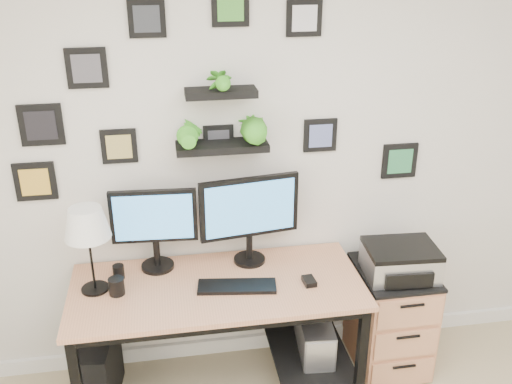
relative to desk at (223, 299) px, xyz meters
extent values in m
plane|color=silver|center=(0.34, 0.33, 0.67)|extent=(4.00, 0.00, 4.00)
cube|color=white|center=(0.34, 0.32, -0.58)|extent=(4.00, 0.03, 0.10)
cube|color=tan|center=(-0.04, -0.04, 0.11)|extent=(1.60, 0.70, 0.03)
cube|color=black|center=(-0.04, -0.04, 0.07)|extent=(1.54, 0.64, 0.05)
cube|color=black|center=(-0.04, 0.29, -0.17)|extent=(1.44, 0.02, 0.41)
cube|color=black|center=(0.51, -0.04, -0.45)|extent=(0.45, 0.63, 0.03)
cube|color=black|center=(-0.79, 0.26, -0.27)|extent=(0.05, 0.05, 0.72)
cube|color=black|center=(0.71, -0.34, -0.27)|extent=(0.05, 0.05, 0.72)
cube|color=black|center=(0.71, 0.26, -0.27)|extent=(0.05, 0.05, 0.72)
cylinder|color=black|center=(-0.35, 0.20, 0.13)|extent=(0.20, 0.20, 0.02)
cylinder|color=black|center=(-0.35, 0.20, 0.22)|extent=(0.04, 0.04, 0.17)
cube|color=black|center=(-0.35, 0.20, 0.46)|extent=(0.48, 0.06, 0.31)
cube|color=#3F8CCC|center=(-0.36, 0.17, 0.46)|extent=(0.43, 0.03, 0.27)
cylinder|color=black|center=(0.18, 0.18, 0.13)|extent=(0.21, 0.21, 0.02)
cylinder|color=black|center=(0.18, 0.18, 0.22)|extent=(0.04, 0.04, 0.16)
cube|color=black|center=(0.18, 0.18, 0.48)|extent=(0.57, 0.11, 0.36)
cube|color=#3F8CCC|center=(0.18, 0.16, 0.48)|extent=(0.51, 0.08, 0.31)
cube|color=black|center=(0.07, -0.09, 0.13)|extent=(0.44, 0.19, 0.02)
cube|color=black|center=(0.46, -0.11, 0.14)|extent=(0.07, 0.10, 0.03)
cylinder|color=black|center=(-0.69, 0.03, 0.13)|extent=(0.15, 0.15, 0.01)
cylinder|color=black|center=(-0.69, 0.03, 0.35)|extent=(0.01, 0.01, 0.44)
cone|color=white|center=(-0.69, 0.03, 0.53)|extent=(0.24, 0.24, 0.17)
cylinder|color=black|center=(-0.57, -0.04, 0.17)|extent=(0.08, 0.08, 0.09)
cylinder|color=black|center=(-0.57, 0.12, 0.16)|extent=(0.06, 0.06, 0.08)
cube|color=black|center=(-0.73, 0.01, -0.41)|extent=(0.24, 0.45, 0.44)
cube|color=gray|center=(0.55, 0.01, -0.42)|extent=(0.22, 0.43, 0.42)
cube|color=silver|center=(0.53, -0.20, -0.42)|extent=(0.17, 0.02, 0.39)
cube|color=tan|center=(1.04, 0.06, -0.30)|extent=(0.42, 0.50, 0.65)
cube|color=black|center=(1.04, 0.06, 0.03)|extent=(0.43, 0.51, 0.02)
cube|color=tan|center=(1.04, -0.19, -0.52)|extent=(0.39, 0.02, 0.18)
cylinder|color=black|center=(1.04, -0.21, -0.46)|extent=(0.14, 0.02, 0.02)
cube|color=tan|center=(1.04, -0.19, -0.30)|extent=(0.39, 0.02, 0.18)
cylinder|color=black|center=(1.04, -0.21, -0.24)|extent=(0.14, 0.02, 0.02)
cube|color=tan|center=(1.04, -0.19, -0.08)|extent=(0.39, 0.02, 0.18)
cylinder|color=black|center=(1.04, -0.21, -0.02)|extent=(0.14, 0.02, 0.02)
cube|color=silver|center=(1.05, 0.02, 0.12)|extent=(0.43, 0.34, 0.16)
cube|color=black|center=(1.05, 0.02, 0.22)|extent=(0.43, 0.34, 0.03)
cube|color=black|center=(1.04, -0.15, 0.10)|extent=(0.28, 0.04, 0.09)
cube|color=black|center=(0.04, 0.24, 0.82)|extent=(0.50, 0.18, 0.04)
cube|color=black|center=(0.04, 0.23, 1.12)|extent=(0.38, 0.15, 0.04)
imported|color=green|center=(-0.13, 0.24, 0.98)|extent=(0.15, 0.12, 0.27)
imported|color=green|center=(0.21, 0.24, 0.98)|extent=(0.15, 0.15, 0.27)
imported|color=green|center=(0.04, 0.23, 1.27)|extent=(0.13, 0.09, 0.25)
cube|color=black|center=(0.61, 0.32, 0.83)|extent=(0.19, 0.02, 0.19)
cube|color=#5F6BA7|center=(0.61, 0.31, 0.83)|extent=(0.13, 0.00, 0.13)
cube|color=black|center=(-0.51, 0.32, 0.83)|extent=(0.19, 0.02, 0.19)
cube|color=tan|center=(-0.51, 0.31, 0.83)|extent=(0.13, 0.00, 0.13)
cube|color=black|center=(-0.90, 0.32, 0.97)|extent=(0.22, 0.02, 0.22)
cube|color=black|center=(-0.90, 0.31, 0.97)|extent=(0.16, 0.00, 0.16)
cube|color=black|center=(-0.63, 0.32, 1.26)|extent=(0.21, 0.02, 0.21)
cube|color=#4B4950|center=(-0.63, 0.31, 1.26)|extent=(0.14, 0.00, 0.14)
cube|color=black|center=(1.11, 0.32, 0.64)|extent=(0.21, 0.02, 0.21)
cube|color=#308651|center=(1.11, 0.31, 0.64)|extent=(0.15, 0.00, 0.15)
cube|color=black|center=(0.03, 0.32, 0.84)|extent=(0.17, 0.02, 0.17)
cube|color=#3B3941|center=(0.03, 0.31, 0.84)|extent=(0.12, 0.00, 0.12)
cube|color=black|center=(-0.97, 0.32, 0.66)|extent=(0.22, 0.02, 0.22)
cube|color=gold|center=(-0.97, 0.31, 0.66)|extent=(0.15, 0.00, 0.15)
cube|color=black|center=(0.11, 0.32, 1.54)|extent=(0.19, 0.02, 0.19)
cube|color=#429331|center=(0.11, 0.31, 1.54)|extent=(0.13, 0.00, 0.13)
cube|color=black|center=(0.50, 0.32, 1.48)|extent=(0.19, 0.02, 0.19)
cube|color=silver|center=(0.50, 0.31, 1.48)|extent=(0.13, 0.00, 0.13)
cube|color=black|center=(-0.31, 0.32, 1.49)|extent=(0.19, 0.02, 0.19)
cube|color=#2D2F36|center=(-0.31, 0.31, 1.49)|extent=(0.13, 0.00, 0.13)
camera|label=1|loc=(-0.27, -2.68, 1.85)|focal=40.00mm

